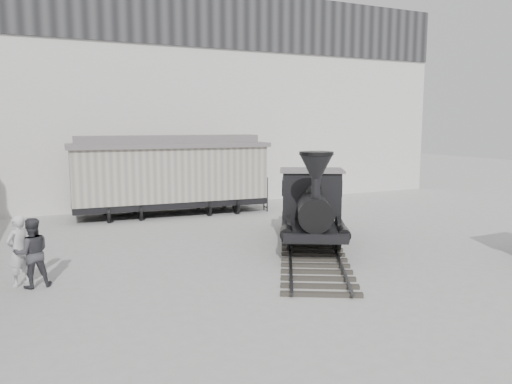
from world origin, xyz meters
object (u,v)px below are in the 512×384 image
visitor_b (32,253)px  boxcar (170,173)px  locomotive (311,211)px  visitor_a (19,251)px

visitor_b → boxcar: bearing=-129.7°
boxcar → visitor_b: boxcar is taller
locomotive → visitor_a: locomotive is taller
visitor_a → visitor_b: size_ratio=1.03×
boxcar → visitor_b: size_ratio=5.01×
visitor_a → visitor_b: visitor_a is taller
visitor_a → locomotive: bearing=144.3°
locomotive → visitor_b: bearing=-146.6°
boxcar → visitor_b: bearing=-121.1°
locomotive → visitor_b: 8.86m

